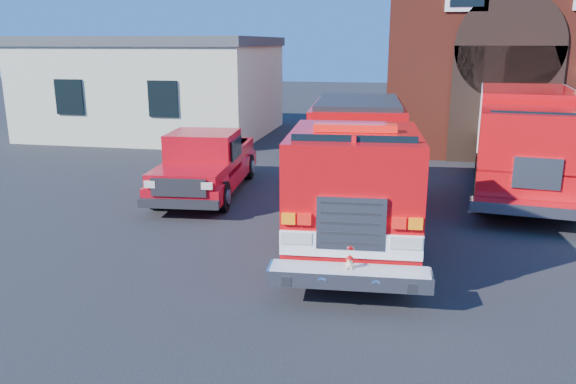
% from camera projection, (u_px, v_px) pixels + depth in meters
% --- Properties ---
extents(ground, '(100.00, 100.00, 0.00)m').
position_uv_depth(ground, '(299.00, 235.00, 12.30)').
color(ground, black).
rests_on(ground, ground).
extents(parking_stripe_mid, '(0.12, 3.00, 0.01)m').
position_uv_depth(parking_stripe_mid, '(568.00, 202.00, 14.83)').
color(parking_stripe_mid, yellow).
rests_on(parking_stripe_mid, ground).
extents(parking_stripe_far, '(0.12, 3.00, 0.01)m').
position_uv_depth(parking_stripe_far, '(542.00, 177.00, 17.67)').
color(parking_stripe_far, yellow).
rests_on(parking_stripe_far, ground).
extents(side_building, '(10.20, 8.20, 4.35)m').
position_uv_depth(side_building, '(158.00, 85.00, 25.78)').
color(side_building, beige).
rests_on(side_building, ground).
extents(fire_engine, '(3.02, 8.90, 2.70)m').
position_uv_depth(fire_engine, '(356.00, 165.00, 12.80)').
color(fire_engine, black).
rests_on(fire_engine, ground).
extents(pickup_truck, '(2.39, 5.54, 1.76)m').
position_uv_depth(pickup_truck, '(207.00, 164.00, 15.61)').
color(pickup_truck, black).
rests_on(pickup_truck, ground).
extents(secondary_truck, '(3.65, 8.79, 2.77)m').
position_uv_depth(secondary_truck, '(525.00, 136.00, 16.06)').
color(secondary_truck, black).
rests_on(secondary_truck, ground).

